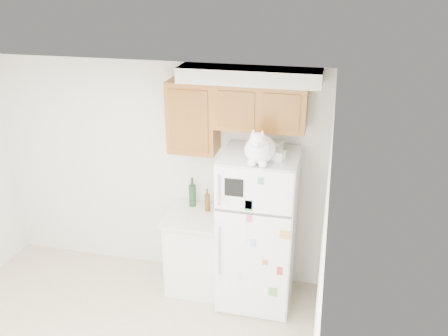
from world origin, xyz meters
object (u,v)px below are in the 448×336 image
(storage_box_back, at_px, (273,146))
(storage_box_front, at_px, (277,155))
(base_counter, at_px, (197,250))
(refrigerator, at_px, (258,230))
(bottle_amber, at_px, (207,200))
(cat, at_px, (260,148))
(bottle_green, at_px, (192,192))

(storage_box_back, height_order, storage_box_front, storage_box_back)
(storage_box_back, relative_size, storage_box_front, 1.20)
(base_counter, bearing_deg, refrigerator, -6.09)
(bottle_amber, bearing_deg, cat, -31.46)
(refrigerator, distance_m, cat, 1.01)
(base_counter, height_order, storage_box_front, storage_box_front)
(refrigerator, distance_m, bottle_green, 0.86)
(cat, relative_size, storage_box_front, 3.54)
(storage_box_front, xyz_separation_m, bottle_amber, (-0.76, 0.28, -0.69))
(base_counter, distance_m, bottle_amber, 0.61)
(cat, distance_m, bottle_green, 1.20)
(cat, distance_m, bottle_amber, 1.07)
(base_counter, bearing_deg, bottle_amber, 48.52)
(cat, height_order, bottle_amber, cat)
(storage_box_front, bearing_deg, bottle_amber, 176.72)
(refrigerator, distance_m, bottle_amber, 0.65)
(storage_box_back, distance_m, bottle_amber, 0.99)
(cat, relative_size, bottle_amber, 2.00)
(bottle_amber, bearing_deg, bottle_green, 157.79)
(refrigerator, xyz_separation_m, storage_box_front, (0.17, -0.10, 0.89))
(storage_box_back, xyz_separation_m, bottle_green, (-0.89, 0.11, -0.66))
(refrigerator, bearing_deg, cat, -82.49)
(base_counter, height_order, bottle_amber, bottle_amber)
(cat, xyz_separation_m, bottle_amber, (-0.62, 0.38, -0.79))
(refrigerator, height_order, bottle_amber, refrigerator)
(storage_box_back, bearing_deg, bottle_green, -174.63)
(base_counter, relative_size, bottle_green, 2.70)
(cat, relative_size, storage_box_back, 2.95)
(refrigerator, xyz_separation_m, cat, (0.03, -0.20, 0.99))
(refrigerator, xyz_separation_m, storage_box_back, (0.10, 0.16, 0.90))
(base_counter, bearing_deg, bottle_green, 117.10)
(storage_box_back, distance_m, bottle_green, 1.11)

